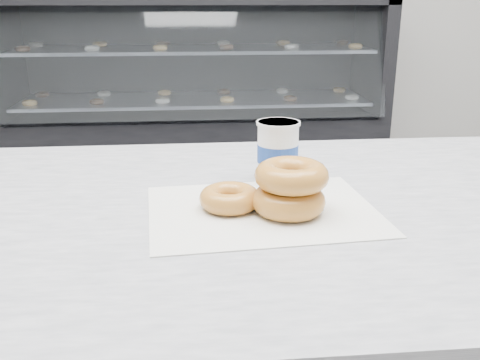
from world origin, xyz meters
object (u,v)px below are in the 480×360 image
Objects in this scene: coffee_cup at (278,150)px; donut_stack at (290,188)px; display_case at (195,113)px; donut_single at (230,198)px.

donut_stack is at bearing -81.69° from coffee_cup.
display_case is 2.77m from donut_single.
display_case reaches higher than donut_single.
display_case is 15.45× the size of donut_stack.
display_case reaches higher than donut_stack.
donut_single is at bearing -112.84° from coffee_cup.
display_case reaches higher than coffee_cup.
donut_stack is at bearing -87.66° from display_case.
donut_single is at bearing -89.47° from display_case.
donut_single is 0.90× the size of coffee_cup.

